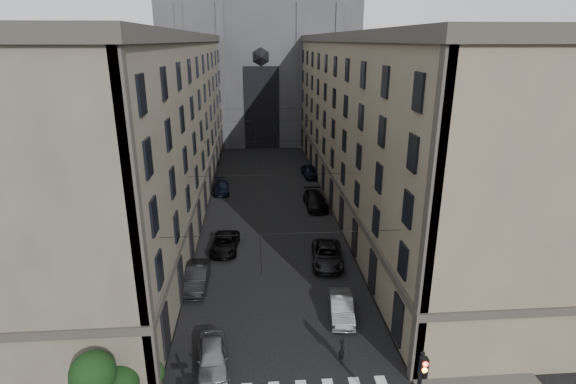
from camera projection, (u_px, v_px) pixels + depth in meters
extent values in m
cube|color=#383533|center=(178.00, 204.00, 52.10)|extent=(7.00, 80.00, 0.15)
cube|color=#383533|center=(356.00, 199.00, 53.64)|extent=(7.00, 80.00, 0.15)
cube|color=#4F493D|center=(144.00, 128.00, 49.01)|extent=(13.00, 60.00, 18.00)
cube|color=#38332D|center=(134.00, 37.00, 45.99)|extent=(13.60, 60.60, 0.90)
cube|color=#38332D|center=(148.00, 170.00, 50.55)|extent=(13.40, 60.30, 0.50)
cube|color=brown|center=(386.00, 125.00, 51.00)|extent=(13.00, 60.00, 18.00)
cube|color=#38332D|center=(392.00, 37.00, 47.98)|extent=(13.60, 60.60, 0.90)
cube|color=#38332D|center=(383.00, 165.00, 52.54)|extent=(13.40, 60.30, 0.50)
cube|color=#2D2D33|center=(260.00, 58.00, 84.90)|extent=(34.00, 22.00, 30.00)
cube|color=black|center=(262.00, 108.00, 77.04)|extent=(6.00, 0.30, 14.00)
cube|color=black|center=(423.00, 368.00, 19.52)|extent=(0.34, 0.30, 1.00)
cylinder|color=#FF0C07|center=(425.00, 364.00, 19.26)|extent=(0.22, 0.05, 0.22)
cylinder|color=orange|center=(425.00, 370.00, 19.37)|extent=(0.22, 0.05, 0.22)
cylinder|color=black|center=(424.00, 376.00, 19.47)|extent=(0.22, 0.05, 0.22)
sphere|color=black|center=(120.00, 384.00, 23.36)|extent=(2.00, 2.00, 2.00)
sphere|color=black|center=(152.00, 373.00, 24.50)|extent=(1.40, 1.40, 1.40)
sphere|color=black|center=(93.00, 374.00, 21.50)|extent=(2.20, 2.20, 2.20)
cylinder|color=black|center=(282.00, 234.00, 25.94)|extent=(14.00, 0.03, 0.03)
cylinder|color=black|center=(273.00, 175.00, 37.27)|extent=(14.00, 0.03, 0.03)
cylinder|color=black|center=(268.00, 141.00, 49.54)|extent=(14.00, 0.03, 0.03)
cylinder|color=black|center=(264.00, 121.00, 61.82)|extent=(14.00, 0.03, 0.03)
cylinder|color=black|center=(262.00, 109.00, 73.15)|extent=(14.00, 0.03, 0.03)
cylinder|color=black|center=(256.00, 143.00, 50.52)|extent=(0.03, 60.00, 0.03)
cylinder|color=black|center=(279.00, 143.00, 50.71)|extent=(0.03, 60.00, 0.03)
imported|color=slate|center=(213.00, 357.00, 25.90)|extent=(2.22, 4.61, 1.52)
imported|color=black|center=(196.00, 277.00, 34.52)|extent=(1.82, 5.03, 1.65)
imported|color=black|center=(225.00, 243.00, 40.50)|extent=(2.69, 5.22, 1.41)
imported|color=black|center=(221.00, 187.00, 56.03)|extent=(2.32, 4.86, 1.37)
imported|color=gray|center=(341.00, 307.00, 30.78)|extent=(1.97, 4.52, 1.44)
imported|color=black|center=(327.00, 255.00, 38.20)|extent=(3.18, 5.82, 1.55)
imported|color=black|center=(315.00, 200.00, 51.03)|extent=(2.49, 5.77, 1.65)
imported|color=black|center=(310.00, 171.00, 62.42)|extent=(2.41, 4.91, 1.61)
imported|color=black|center=(342.00, 350.00, 26.44)|extent=(0.44, 0.62, 1.62)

